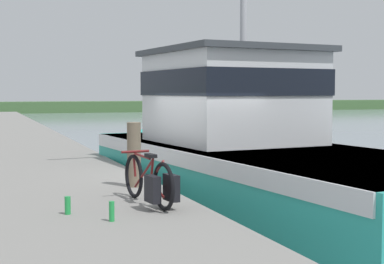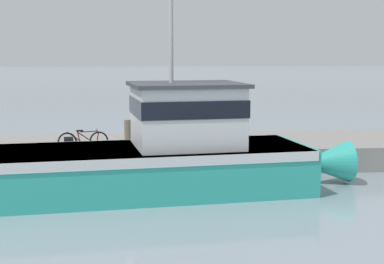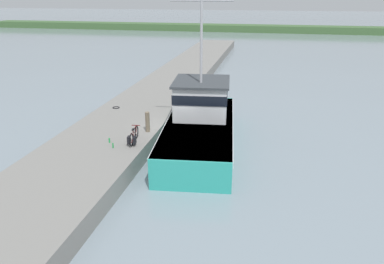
{
  "view_description": "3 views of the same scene",
  "coord_description": "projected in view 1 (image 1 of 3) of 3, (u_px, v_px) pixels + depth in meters",
  "views": [
    {
      "loc": [
        -3.82,
        -10.83,
        2.51
      ],
      "look_at": [
        0.09,
        -0.08,
        1.74
      ],
      "focal_mm": 55.0,
      "sensor_mm": 36.0,
      "label": 1
    },
    {
      "loc": [
        19.4,
        -1.24,
        4.39
      ],
      "look_at": [
        0.27,
        0.96,
        1.76
      ],
      "focal_mm": 55.0,
      "sensor_mm": 36.0,
      "label": 2
    },
    {
      "loc": [
        4.92,
        -19.28,
        8.04
      ],
      "look_at": [
        1.0,
        -0.68,
        0.88
      ],
      "focal_mm": 35.0,
      "sensor_mm": 36.0,
      "label": 3
    }
  ],
  "objects": [
    {
      "name": "water_bottle_by_bike",
      "position": [
        68.0,
        205.0,
        7.74
      ],
      "size": [
        0.08,
        0.08,
        0.24
      ],
      "primitive_type": "cylinder",
      "color": "green",
      "rests_on": "dock_pier"
    },
    {
      "name": "fishing_boat_main",
      "position": [
        248.0,
        154.0,
        11.98
      ],
      "size": [
        4.65,
        12.04,
        9.01
      ],
      "rotation": [
        0.0,
        0.0,
        0.11
      ],
      "color": "teal",
      "rests_on": "ground_plane"
    },
    {
      "name": "dock_pier",
      "position": [
        8.0,
        208.0,
        10.45
      ],
      "size": [
        5.05,
        80.0,
        0.91
      ],
      "primitive_type": "cube",
      "color": "gray",
      "rests_on": "ground_plane"
    },
    {
      "name": "far_shoreline",
      "position": [
        237.0,
        106.0,
        81.55
      ],
      "size": [
        180.0,
        5.0,
        1.35
      ],
      "primitive_type": "cube",
      "color": "#426638",
      "rests_on": "ground_plane"
    },
    {
      "name": "water_bottle_on_curb",
      "position": [
        112.0,
        211.0,
        7.32
      ],
      "size": [
        0.07,
        0.07,
        0.25
      ],
      "primitive_type": "cylinder",
      "color": "green",
      "rests_on": "dock_pier"
    },
    {
      "name": "ground_plane",
      "position": [
        186.0,
        219.0,
        11.63
      ],
      "size": [
        320.0,
        320.0,
        0.0
      ],
      "primitive_type": "plane",
      "color": "#84939E"
    },
    {
      "name": "mooring_post",
      "position": [
        134.0,
        155.0,
        9.99
      ],
      "size": [
        0.23,
        0.23,
        1.1
      ],
      "primitive_type": "cylinder",
      "color": "#756651",
      "rests_on": "dock_pier"
    },
    {
      "name": "bicycle_touring",
      "position": [
        152.0,
        182.0,
        8.31
      ],
      "size": [
        0.56,
        1.77,
        0.74
      ],
      "rotation": [
        0.0,
        0.0,
        0.12
      ],
      "color": "black",
      "rests_on": "dock_pier"
    }
  ]
}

